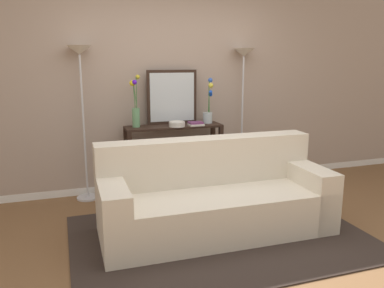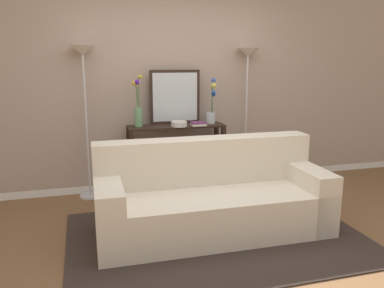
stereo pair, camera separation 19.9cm
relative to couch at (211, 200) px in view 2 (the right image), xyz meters
name	(u,v)px [view 2 (the right image)]	position (x,y,z in m)	size (l,w,h in m)	color
ground_plane	(222,249)	(-0.02, -0.38, -0.33)	(16.00, 16.00, 0.02)	brown
back_wall	(172,73)	(-0.02, 1.53, 1.16)	(12.00, 0.15, 2.95)	white
area_rug	(216,237)	(0.00, -0.16, -0.31)	(2.73, 1.86, 0.01)	#332823
couch	(211,200)	(0.00, 0.00, 0.00)	(2.20, 0.89, 0.88)	beige
console_table	(176,147)	(-0.05, 1.22, 0.26)	(1.19, 0.32, 0.85)	black
floor_lamp_left	(84,80)	(-1.11, 1.31, 1.09)	(0.28, 0.28, 1.79)	silver
floor_lamp_right	(247,79)	(0.91, 1.31, 1.08)	(0.28, 0.28, 1.78)	silver
wall_mirror	(175,97)	(-0.03, 1.35, 0.87)	(0.63, 0.02, 0.67)	black
vase_tall_flowers	(138,108)	(-0.51, 1.25, 0.76)	(0.12, 0.11, 0.62)	#669E6B
vase_short_flowers	(211,109)	(0.41, 1.25, 0.71)	(0.12, 0.12, 0.56)	silver
fruit_bowl	(179,124)	(-0.04, 1.13, 0.57)	(0.19, 0.19, 0.06)	silver
book_stack	(198,124)	(0.20, 1.13, 0.56)	(0.17, 0.16, 0.04)	silver
book_row_under_console	(154,189)	(-0.34, 1.22, -0.26)	(0.39, 0.18, 0.13)	tan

